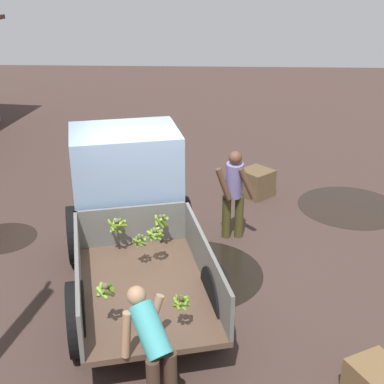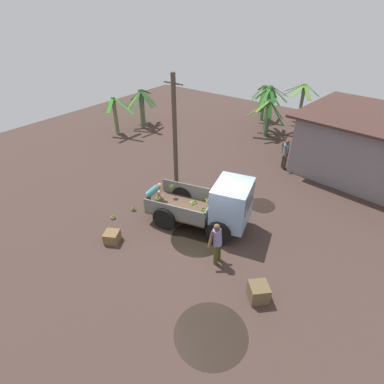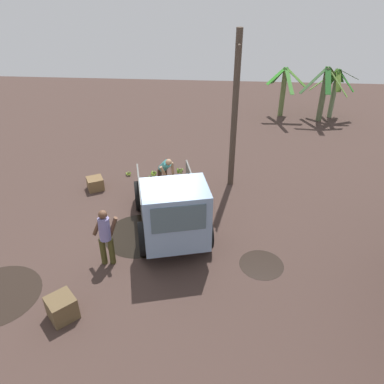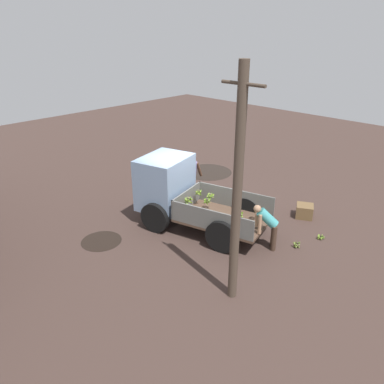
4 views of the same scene
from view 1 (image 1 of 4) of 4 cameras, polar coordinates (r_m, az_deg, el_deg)
name	(u,v)px [view 1 (image 1 of 4)]	position (r m, az deg, el deg)	size (l,w,h in m)	color
ground	(160,265)	(9.00, -3.39, -7.79)	(36.00, 36.00, 0.00)	#42302B
mud_patch_0	(350,207)	(11.47, 16.48, -1.50)	(2.12, 2.12, 0.01)	black
mud_patch_1	(197,273)	(8.77, 0.54, -8.63)	(2.15, 2.15, 0.01)	black
mud_patch_2	(3,238)	(10.39, -19.51, -4.64)	(1.22, 1.22, 0.01)	black
cargo_truck	(130,201)	(8.62, -6.67, -0.93)	(4.42, 2.80, 2.18)	brown
person_foreground_visitor	(234,191)	(9.44, 4.50, 0.13)	(0.42, 0.74, 1.68)	#433F1B
person_worker_loading	(152,345)	(6.12, -4.32, -15.92)	(0.83, 0.69, 1.36)	#443025
wooden_crate_0	(375,381)	(6.85, 18.98, -18.57)	(0.55, 0.55, 0.44)	brown
wooden_crate_1	(256,183)	(11.50, 6.89, 0.98)	(0.59, 0.59, 0.58)	brown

